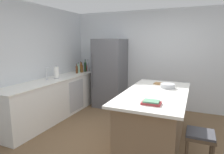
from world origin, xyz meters
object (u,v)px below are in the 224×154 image
Objects in this scene: bar_stool at (200,140)px; soda_bottle at (88,66)px; kitchen_island at (155,118)px; refrigerator at (110,73)px; paper_towel_roll at (56,73)px; sink_faucet at (47,73)px; gin_bottle at (79,69)px; mixing_bowl at (168,86)px; cutting_board at (162,84)px; hot_sauce_bottle at (86,68)px; vinegar_bottle at (81,68)px; syrup_bottle at (77,69)px; cookbook_stack at (151,102)px; wine_bottle at (85,67)px; whiskey_bottle at (82,69)px.

bar_stool is 1.94× the size of soda_bottle.
kitchen_island is 1.11× the size of refrigerator.
soda_bottle is (-3.08, 2.42, 0.54)m from bar_stool.
refrigerator is 1.48m from paper_towel_roll.
paper_towel_roll reaches higher than sink_faucet.
mixing_bowl is (2.53, -0.92, -0.06)m from gin_bottle.
cutting_board is (0.01, 0.67, 0.47)m from kitchen_island.
paper_towel_roll is at bearing -91.61° from hot_sauce_bottle.
hot_sauce_bottle reaches higher than kitchen_island.
kitchen_island is at bearing -31.67° from vinegar_bottle.
mixing_bowl reaches higher than cutting_board.
syrup_bottle is at bearing -153.63° from refrigerator.
paper_towel_roll is 1.35× the size of hot_sauce_bottle.
wine_bottle is at bearing 136.68° from cookbook_stack.
kitchen_island is 6.11× the size of cutting_board.
bar_stool is at bearing -13.67° from sink_faucet.
mixing_bowl reaches higher than bar_stool.
hot_sauce_bottle is (-3.08, 2.32, 0.50)m from bar_stool.
kitchen_island is 3.25× the size of bar_stool.
gin_bottle is (-0.02, -0.39, 0.02)m from hot_sauce_bottle.
paper_towel_roll is at bearing 179.66° from mixing_bowl.
sink_faucet reaches higher than gin_bottle.
cutting_board is (2.35, -0.73, -0.09)m from whiskey_bottle.
cookbook_stack is at bearing -43.32° from wine_bottle.
cookbook_stack is at bearing -38.96° from gin_bottle.
paper_towel_roll is (-3.11, 1.02, 0.55)m from bar_stool.
hot_sauce_bottle is (0.00, -0.10, -0.04)m from soda_bottle.
wine_bottle is (0.02, -0.09, 0.05)m from hot_sauce_bottle.
wine_bottle is 1.06× the size of cutting_board.
mixing_bowl is 0.77× the size of cutting_board.
sink_faucet is 1.15× the size of syrup_bottle.
syrup_bottle is (0.08, 1.06, -0.05)m from sink_faucet.
refrigerator reaches higher than hot_sauce_bottle.
wine_bottle is at bearing 90.64° from whiskey_bottle.
vinegar_bottle is 0.88× the size of cutting_board.
whiskey_bottle is at bearing 157.68° from mixing_bowl.
vinegar_bottle reaches higher than hot_sauce_bottle.
paper_towel_roll is 1.01m from whiskey_bottle.
cutting_board is at bearing -23.30° from hot_sauce_bottle.
mixing_bowl is (2.52, -0.83, -0.05)m from syrup_bottle.
cookbook_stack is at bearing -44.20° from hot_sauce_bottle.
soda_bottle is at bearing 76.49° from vinegar_bottle.
whiskey_bottle is 1.09× the size of syrup_bottle.
wine_bottle is 3.32m from cookbook_stack.
syrup_bottle is 0.78× the size of cutting_board.
whiskey_bottle is 0.11m from gin_bottle.
vinegar_bottle reaches higher than gin_bottle.
wine_bottle is at bearing 87.28° from paper_towel_roll.
soda_bottle is (-2.37, 1.79, 0.58)m from kitchen_island.
cutting_board is at bearing -30.98° from refrigerator.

